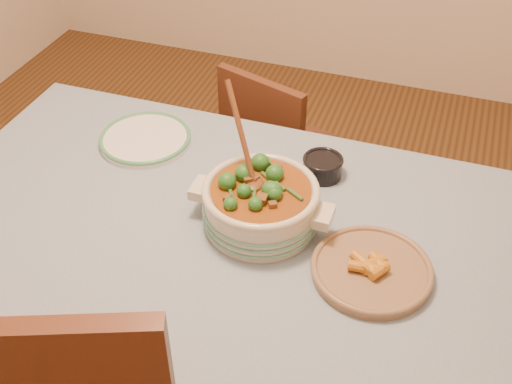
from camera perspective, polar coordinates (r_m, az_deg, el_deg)
dining_table at (r=1.76m, az=-3.33°, el=-6.00°), size 1.68×1.08×0.76m
stew_casserole at (r=1.67m, az=0.41°, el=-0.87°), size 0.38×0.31×0.36m
white_plate at (r=2.04m, az=-9.82°, el=4.68°), size 0.35×0.35×0.03m
condiment_bowl at (r=1.87m, az=5.95°, el=2.34°), size 0.15×0.15×0.06m
fried_plate at (r=1.60m, az=10.25°, el=-6.69°), size 0.36×0.36×0.05m
chair_far at (r=2.52m, az=1.69°, el=4.03°), size 0.47×0.47×0.79m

